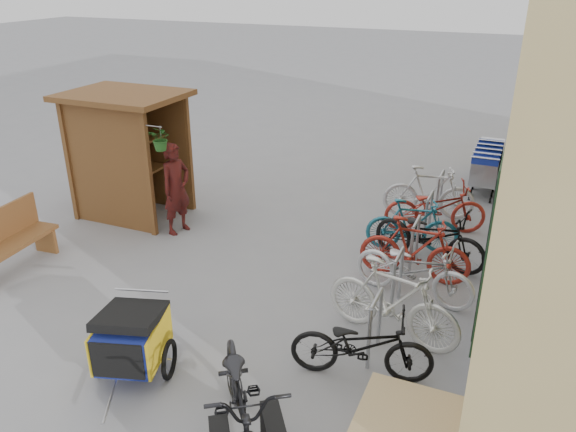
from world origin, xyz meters
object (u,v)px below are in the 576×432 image
at_px(bike_3, 415,249).
at_px(bike_5, 412,226).
at_px(bike_4, 430,236).
at_px(bike_2, 414,269).
at_px(person_kiosk, 176,189).
at_px(bike_0, 362,345).
at_px(bench, 8,239).
at_px(child_trailer, 131,338).
at_px(bike_7, 429,192).
at_px(bike_6, 435,208).
at_px(cargo_bike, 242,406).
at_px(shopping_carts, 488,161).
at_px(kiosk, 123,138).
at_px(bike_1, 393,301).

distance_m(bike_3, bike_5, 0.98).
bearing_deg(bike_4, bike_2, -168.54).
relative_size(person_kiosk, bike_0, 1.01).
distance_m(bench, child_trailer, 3.70).
height_order(bike_2, bike_7, bike_7).
height_order(person_kiosk, bike_7, person_kiosk).
relative_size(bike_4, bike_6, 1.04).
bearing_deg(bike_0, bike_3, -14.98).
height_order(bike_4, bike_7, bike_7).
height_order(cargo_bike, bike_4, cargo_bike).
bearing_deg(bike_0, bike_2, -18.56).
distance_m(person_kiosk, bike_0, 4.96).
distance_m(cargo_bike, bike_5, 5.07).
relative_size(bike_0, bike_3, 0.98).
distance_m(person_kiosk, bike_4, 4.49).
bearing_deg(bike_2, bike_3, 21.29).
bearing_deg(bike_7, shopping_carts, -33.09).
bearing_deg(shopping_carts, bike_3, -97.68).
xyz_separation_m(person_kiosk, bike_6, (4.32, 1.83, -0.37)).
bearing_deg(kiosk, bench, -99.01).
xyz_separation_m(bike_3, bike_5, (-0.23, 0.95, -0.05)).
bearing_deg(bike_0, bike_4, -16.71).
bearing_deg(cargo_bike, bike_2, 40.07).
height_order(kiosk, bike_7, kiosk).
bearing_deg(bike_0, child_trailer, 99.24).
xyz_separation_m(cargo_bike, bike_5, (0.64, 5.03, -0.09)).
relative_size(bike_3, bike_6, 0.94).
distance_m(bench, bike_1, 6.11).
bearing_deg(bench, bike_6, 29.25).
bearing_deg(person_kiosk, bike_0, -107.37).
xyz_separation_m(shopping_carts, child_trailer, (-3.24, -8.27, -0.07)).
bearing_deg(bike_1, bike_3, 13.19).
height_order(cargo_bike, person_kiosk, person_kiosk).
distance_m(shopping_carts, bike_7, 2.41).
bearing_deg(bike_7, cargo_bike, 162.49).
bearing_deg(child_trailer, shopping_carts, 51.53).
xyz_separation_m(bench, child_trailer, (3.44, -1.36, -0.00)).
bearing_deg(kiosk, bike_5, 6.20).
bearing_deg(bike_0, bike_1, -21.83).
relative_size(bench, bike_7, 0.93).
height_order(person_kiosk, bike_3, person_kiosk).
relative_size(child_trailer, cargo_bike, 0.72).
bearing_deg(shopping_carts, bike_2, -95.79).
bearing_deg(bike_0, kiosk, 49.65).
distance_m(bench, bike_6, 7.28).
bearing_deg(bike_0, bike_6, -13.99).
xyz_separation_m(bike_5, bike_6, (0.23, 0.92, 0.01)).
bearing_deg(bench, kiosk, 76.34).
bearing_deg(bike_1, bike_7, 15.47).
xyz_separation_m(kiosk, child_trailer, (3.03, -3.91, -1.04)).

